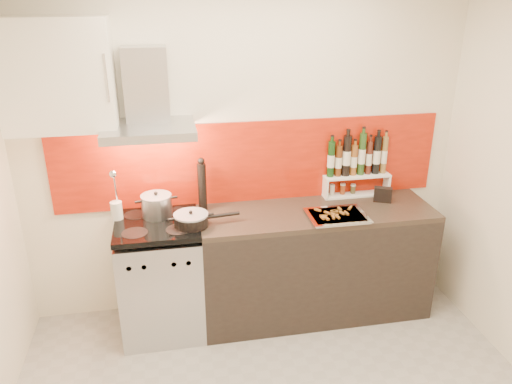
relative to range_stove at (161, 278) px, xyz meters
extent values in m
cube|color=silver|center=(0.70, 0.30, 0.86)|extent=(3.40, 0.02, 2.60)
cube|color=maroon|center=(0.75, 0.29, 0.78)|extent=(3.00, 0.02, 0.64)
cube|color=#B7B7BA|center=(0.00, 0.00, -0.02)|extent=(0.60, 0.60, 0.84)
cube|color=black|center=(0.00, -0.28, -0.11)|extent=(0.50, 0.02, 0.40)
cube|color=#B7B7BA|center=(0.00, -0.28, 0.28)|extent=(0.56, 0.02, 0.12)
cube|color=#FF190C|center=(0.00, -0.29, 0.28)|extent=(0.10, 0.01, 0.04)
cube|color=black|center=(0.00, 0.00, 0.45)|extent=(0.60, 0.60, 0.04)
cube|color=black|center=(1.20, 0.00, -0.01)|extent=(1.80, 0.60, 0.86)
cube|color=black|center=(1.20, 0.00, 0.44)|extent=(1.80, 0.60, 0.04)
cube|color=#B7B7BA|center=(0.00, 0.05, 1.14)|extent=(0.62, 0.50, 0.06)
cube|color=#B7B7BA|center=(0.00, 0.20, 1.42)|extent=(0.30, 0.18, 0.50)
sphere|color=#FFD18C|center=(-0.15, 0.05, 1.10)|extent=(0.07, 0.07, 0.07)
sphere|color=#FFD18C|center=(0.15, 0.05, 1.10)|extent=(0.07, 0.07, 0.07)
cube|color=white|center=(-0.55, 0.13, 1.51)|extent=(0.70, 0.35, 0.72)
cylinder|color=#B7B7BA|center=(0.01, 0.11, 0.55)|extent=(0.22, 0.22, 0.15)
cylinder|color=#99999E|center=(0.01, 0.11, 0.63)|extent=(0.22, 0.22, 0.01)
sphere|color=black|center=(0.01, 0.11, 0.65)|extent=(0.03, 0.03, 0.03)
cylinder|color=black|center=(0.24, -0.10, 0.51)|extent=(0.24, 0.24, 0.08)
cylinder|color=#99999E|center=(0.24, -0.10, 0.55)|extent=(0.25, 0.25, 0.01)
sphere|color=black|center=(0.24, -0.10, 0.57)|extent=(0.03, 0.03, 0.03)
cylinder|color=black|center=(0.48, -0.07, 0.51)|extent=(0.23, 0.06, 0.03)
cylinder|color=silver|center=(-0.28, 0.11, 0.53)|extent=(0.09, 0.09, 0.14)
cylinder|color=silver|center=(-0.27, 0.11, 0.72)|extent=(0.01, 0.07, 0.26)
sphere|color=silver|center=(-0.27, 0.05, 0.84)|extent=(0.06, 0.06, 0.06)
cylinder|color=black|center=(0.35, 0.18, 0.64)|extent=(0.06, 0.06, 0.37)
sphere|color=black|center=(0.35, 0.18, 0.85)|extent=(0.05, 0.05, 0.05)
cube|color=white|center=(1.60, 0.24, 0.47)|extent=(0.54, 0.15, 0.01)
cube|color=white|center=(1.34, 0.24, 0.54)|extent=(0.01, 0.15, 0.15)
cube|color=white|center=(1.86, 0.24, 0.54)|extent=(0.02, 0.15, 0.15)
cube|color=white|center=(1.60, 0.24, 0.63)|extent=(0.54, 0.15, 0.02)
cylinder|color=black|center=(1.38, 0.24, 0.78)|extent=(0.06, 0.06, 0.29)
cylinder|color=#54280E|center=(1.44, 0.24, 0.76)|extent=(0.05, 0.05, 0.25)
cylinder|color=black|center=(1.50, 0.24, 0.80)|extent=(0.06, 0.06, 0.33)
cylinder|color=brown|center=(1.57, 0.24, 0.76)|extent=(0.05, 0.05, 0.25)
cylinder|color=#203C16|center=(1.63, 0.24, 0.81)|extent=(0.06, 0.06, 0.34)
cylinder|color=#431A12|center=(1.69, 0.24, 0.77)|extent=(0.05, 0.05, 0.27)
cylinder|color=black|center=(1.76, 0.24, 0.79)|extent=(0.06, 0.06, 0.31)
cylinder|color=brown|center=(1.82, 0.24, 0.79)|extent=(0.05, 0.05, 0.30)
cylinder|color=beige|center=(1.40, 0.24, 0.51)|extent=(0.04, 0.04, 0.07)
cylinder|color=brown|center=(1.49, 0.24, 0.51)|extent=(0.04, 0.04, 0.08)
cylinder|color=#454022|center=(1.58, 0.24, 0.51)|extent=(0.04, 0.04, 0.06)
cube|color=black|center=(1.76, 0.07, 0.52)|extent=(0.15, 0.11, 0.12)
cube|color=silver|center=(1.31, -0.15, 0.47)|extent=(0.42, 0.32, 0.01)
cube|color=silver|center=(1.31, -0.15, 0.48)|extent=(0.44, 0.34, 0.01)
cube|color=red|center=(1.31, -0.15, 0.48)|extent=(0.38, 0.28, 0.01)
cube|color=brown|center=(1.28, -0.17, 0.49)|extent=(0.06, 0.02, 0.01)
cube|color=brown|center=(1.20, -0.21, 0.49)|extent=(0.04, 0.06, 0.01)
cube|color=brown|center=(1.20, -0.16, 0.49)|extent=(0.06, 0.03, 0.01)
cube|color=brown|center=(1.35, -0.14, 0.49)|extent=(0.03, 0.06, 0.01)
cube|color=brown|center=(1.31, -0.09, 0.49)|extent=(0.06, 0.04, 0.01)
cube|color=brown|center=(1.32, -0.09, 0.49)|extent=(0.06, 0.03, 0.01)
cube|color=brown|center=(1.36, -0.07, 0.49)|extent=(0.02, 0.06, 0.01)
cube|color=brown|center=(1.44, -0.06, 0.49)|extent=(0.05, 0.05, 0.01)
cube|color=brown|center=(1.28, -0.14, 0.49)|extent=(0.05, 0.05, 0.01)
cube|color=brown|center=(1.38, -0.15, 0.49)|extent=(0.02, 0.06, 0.01)
cube|color=brown|center=(1.30, -0.10, 0.49)|extent=(0.06, 0.03, 0.01)
cube|color=brown|center=(1.26, -0.19, 0.49)|extent=(0.02, 0.06, 0.01)
cube|color=brown|center=(1.19, -0.05, 0.49)|extent=(0.05, 0.05, 0.01)
cube|color=brown|center=(1.24, -0.12, 0.49)|extent=(0.04, 0.05, 0.01)
cube|color=brown|center=(1.18, -0.19, 0.49)|extent=(0.02, 0.06, 0.01)
cube|color=brown|center=(1.29, -0.20, 0.49)|extent=(0.03, 0.06, 0.01)
camera|label=1|loc=(0.10, -3.30, 2.04)|focal=35.00mm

